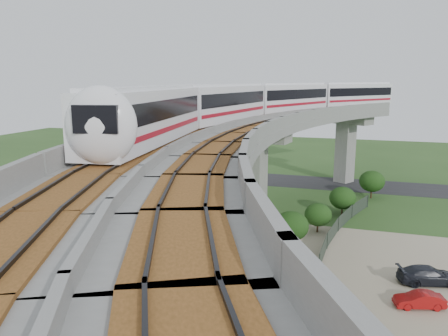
% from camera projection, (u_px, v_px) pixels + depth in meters
% --- Properties ---
extents(ground, '(160.00, 160.00, 0.00)m').
position_uv_depth(ground, '(214.00, 259.00, 35.74)').
color(ground, '#2C4B1E').
rests_on(ground, ground).
extents(dirt_lot, '(18.00, 26.00, 0.04)m').
position_uv_depth(dirt_lot, '(398.00, 295.00, 29.82)').
color(dirt_lot, gray).
rests_on(dirt_lot, ground).
extents(asphalt_road, '(60.00, 8.00, 0.03)m').
position_uv_depth(asphalt_road, '(279.00, 180.00, 63.83)').
color(asphalt_road, '#232326').
rests_on(asphalt_road, ground).
extents(viaduct, '(19.58, 73.98, 11.40)m').
position_uv_depth(viaduct, '(261.00, 153.00, 32.83)').
color(viaduct, '#99968E').
rests_on(viaduct, ground).
extents(metro_train, '(19.41, 59.45, 3.64)m').
position_uv_depth(metro_train, '(275.00, 100.00, 46.21)').
color(metro_train, white).
rests_on(metro_train, ground).
extents(fence, '(3.87, 38.73, 1.50)m').
position_uv_depth(fence, '(337.00, 265.00, 32.77)').
color(fence, '#2D382D').
rests_on(fence, ground).
extents(tree_0, '(3.09, 3.09, 3.47)m').
position_uv_depth(tree_0, '(372.00, 181.00, 53.73)').
color(tree_0, '#382314').
rests_on(tree_0, ground).
extents(tree_1, '(2.84, 2.84, 3.12)m').
position_uv_depth(tree_1, '(343.00, 198.00, 47.09)').
color(tree_1, '#382314').
rests_on(tree_1, ground).
extents(tree_2, '(2.59, 2.59, 2.89)m').
position_uv_depth(tree_2, '(318.00, 215.00, 41.66)').
color(tree_2, '#382314').
rests_on(tree_2, ground).
extents(tree_3, '(2.88, 2.88, 3.79)m').
position_uv_depth(tree_3, '(291.00, 226.00, 36.07)').
color(tree_3, '#382314').
rests_on(tree_3, ground).
extents(tree_4, '(2.99, 2.99, 3.36)m').
position_uv_depth(tree_4, '(285.00, 258.00, 30.79)').
color(tree_4, '#382314').
rests_on(tree_4, ground).
extents(tree_5, '(2.25, 2.25, 2.93)m').
position_uv_depth(tree_5, '(294.00, 321.00, 22.92)').
color(tree_5, '#382314').
rests_on(tree_5, ground).
extents(car_white, '(3.94, 3.97, 1.36)m').
position_uv_depth(car_white, '(309.00, 315.00, 25.86)').
color(car_white, silver).
rests_on(car_white, dirt_lot).
extents(car_red, '(3.33, 1.90, 1.04)m').
position_uv_depth(car_red, '(419.00, 300.00, 28.02)').
color(car_red, maroon).
rests_on(car_red, dirt_lot).
extents(car_dark, '(4.69, 2.86, 1.27)m').
position_uv_depth(car_dark, '(429.00, 275.00, 31.28)').
color(car_dark, black).
rests_on(car_dark, dirt_lot).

